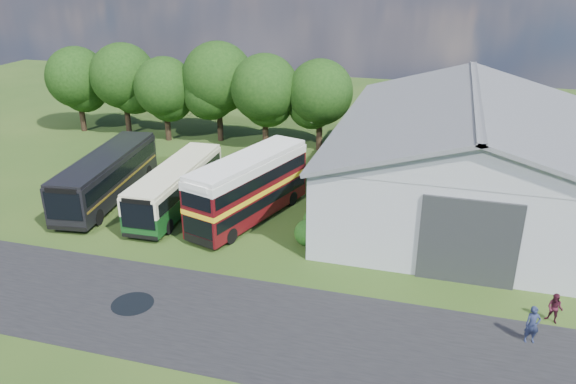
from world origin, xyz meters
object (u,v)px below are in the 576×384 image
(bus_dark_single, at_px, (107,176))
(visitor_b, at_px, (555,309))
(visitor_a, at_px, (532,325))
(storage_shed, at_px, (469,146))
(bus_green_single, at_px, (176,186))
(bus_maroon_double, at_px, (249,188))

(bus_dark_single, height_order, visitor_b, bus_dark_single)
(bus_dark_single, bearing_deg, visitor_a, -25.80)
(storage_shed, relative_size, visitor_a, 13.14)
(storage_shed, height_order, visitor_b, storage_shed)
(bus_green_single, relative_size, bus_maroon_double, 1.06)
(visitor_b, bearing_deg, visitor_a, -94.73)
(bus_dark_single, height_order, visitor_a, bus_dark_single)
(storage_shed, bearing_deg, bus_maroon_double, -152.00)
(visitor_b, bearing_deg, bus_dark_single, -166.48)
(bus_green_single, xyz_separation_m, bus_dark_single, (-5.67, 0.11, 0.15))
(storage_shed, distance_m, bus_green_single, 21.15)
(visitor_b, bearing_deg, bus_green_single, -169.44)
(bus_dark_single, bearing_deg, visitor_b, -21.58)
(bus_green_single, relative_size, visitor_b, 7.27)
(bus_green_single, bearing_deg, bus_maroon_double, -5.41)
(bus_dark_single, distance_m, visitor_a, 29.97)
(bus_green_single, bearing_deg, visitor_b, -19.27)
(storage_shed, xyz_separation_m, bus_maroon_double, (-14.14, -7.52, -1.91))
(bus_dark_single, bearing_deg, bus_maroon_double, -9.51)
(bus_green_single, distance_m, bus_maroon_double, 5.64)
(visitor_a, bearing_deg, bus_dark_single, 148.11)
(bus_dark_single, distance_m, visitor_b, 30.62)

